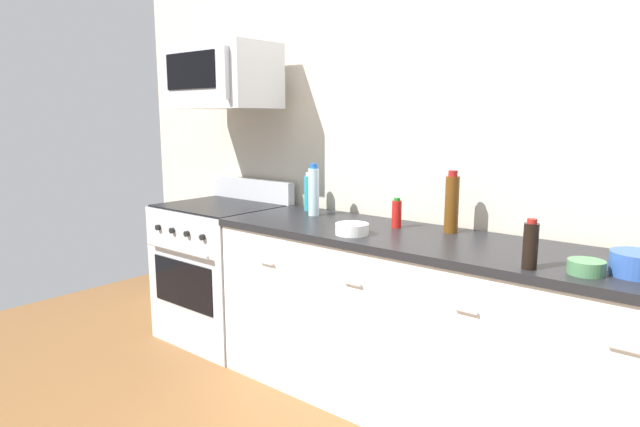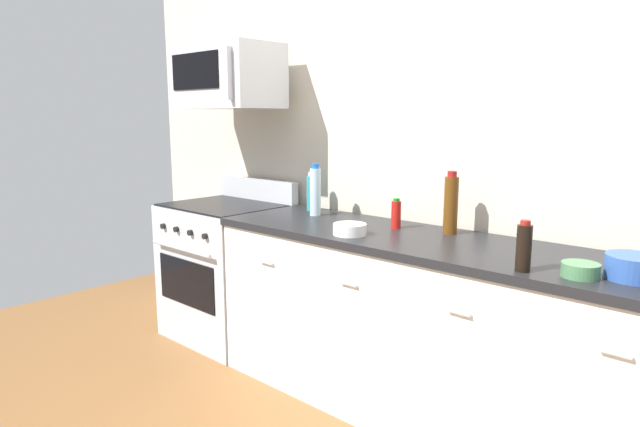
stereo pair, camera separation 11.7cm
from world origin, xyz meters
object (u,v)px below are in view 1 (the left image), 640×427
microwave (222,77)px  bottle_dish_soap (309,192)px  bowl_white_ceramic (352,229)px  bottle_soy_sauce_dark (530,245)px  bottle_wine_amber (452,203)px  bottle_hot_sauce_red (397,214)px  bowl_green_glaze (586,267)px  bowl_blue_mixing (638,263)px  range_oven (222,270)px  bottle_water_clear (314,191)px

microwave → bottle_dish_soap: microwave is taller
bottle_dish_soap → bowl_white_ceramic: bottle_dish_soap is taller
microwave → bottle_soy_sauce_dark: bearing=-7.8°
bottle_wine_amber → bottle_hot_sauce_red: bearing=-165.8°
bowl_white_ceramic → bowl_green_glaze: (1.08, 0.00, -0.00)m
bowl_blue_mixing → bottle_hot_sauce_red: bearing=170.7°
bottle_soy_sauce_dark → microwave: bearing=172.2°
range_oven → bowl_blue_mixing: 2.51m
microwave → bottle_dish_soap: (0.59, 0.17, -0.72)m
bottle_water_clear → bowl_white_ceramic: size_ratio=1.85×
microwave → bowl_blue_mixing: 2.58m
microwave → bowl_green_glaze: (2.30, -0.23, -0.80)m
bottle_soy_sauce_dark → bowl_green_glaze: (0.19, 0.06, -0.07)m
bowl_white_ceramic → bowl_green_glaze: 1.08m
range_oven → bowl_white_ceramic: (1.22, -0.18, 0.48)m
range_oven → bottle_wine_amber: (1.58, 0.18, 0.60)m
bottle_dish_soap → bowl_blue_mixing: bottle_dish_soap is taller
microwave → bottle_hot_sauce_red: bearing=2.8°
bottle_water_clear → bowl_blue_mixing: bottle_water_clear is taller
bottle_hot_sauce_red → bottle_dish_soap: (-0.71, 0.11, 0.04)m
microwave → bowl_white_ceramic: size_ratio=4.47×
bottle_water_clear → bottle_dish_soap: size_ratio=1.29×
bottle_hot_sauce_red → bowl_white_ceramic: (-0.08, -0.29, -0.05)m
range_oven → bottle_hot_sauce_red: (1.30, 0.11, 0.53)m
bottle_water_clear → bowl_white_ceramic: 0.58m
bottle_hot_sauce_red → bowl_green_glaze: 1.05m
microwave → bowl_green_glaze: 2.45m
bowl_green_glaze → bottle_soy_sauce_dark: bearing=-161.4°
range_oven → bowl_blue_mixing: size_ratio=5.56×
bottle_dish_soap → bottle_wine_amber: 0.99m
bottle_wine_amber → bowl_green_glaze: 0.82m
bottle_water_clear → bottle_soy_sauce_dark: 1.43m
range_oven → bowl_green_glaze: size_ratio=7.96×
range_oven → bottle_water_clear: bearing=8.1°
range_oven → bowl_blue_mixing: (2.46, -0.08, 0.50)m
bowl_white_ceramic → microwave: bearing=169.5°
bottle_hot_sauce_red → bottle_dish_soap: size_ratio=0.67×
bottle_hot_sauce_red → bottle_dish_soap: bottle_dish_soap is taller
bottle_water_clear → microwave: bearing=-175.4°
bottle_dish_soap → bottle_hot_sauce_red: bearing=-9.0°
bottle_hot_sauce_red → microwave: bearing=-177.2°
bottle_dish_soap → bottle_soy_sauce_dark: (1.52, -0.46, -0.02)m
range_oven → bottle_water_clear: (0.73, 0.10, 0.60)m
bottle_wine_amber → microwave: bearing=-175.2°
microwave → bowl_white_ceramic: 1.48m
bottle_water_clear → bottle_wine_amber: bottle_wine_amber is taller
microwave → bottle_dish_soap: bearing=16.4°
range_oven → bottle_hot_sauce_red: bottle_hot_sauce_red is taller
bottle_dish_soap → range_oven: bearing=-159.7°
bottle_soy_sauce_dark → bowl_white_ceramic: bottle_soy_sauce_dark is taller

